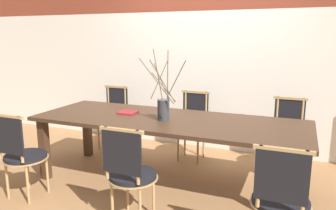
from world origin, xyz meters
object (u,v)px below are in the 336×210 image
Objects in this scene: chair_near_center at (281,198)px; book_stack at (128,112)px; dining_table at (168,126)px; vase_centerpiece at (163,108)px; chair_far_center at (288,133)px.

book_stack is (-1.74, 0.91, 0.27)m from chair_near_center.
book_stack is at bearing 173.46° from dining_table.
vase_centerpiece reaches higher than book_stack.
chair_near_center is 4.27× the size of book_stack.
chair_far_center is at bearing 90.89° from chair_near_center.
vase_centerpiece reaches higher than chair_near_center.
chair_near_center is at bearing -35.03° from dining_table.
chair_near_center is at bearing -32.33° from vase_centerpiece.
chair_far_center is 1.90m from book_stack.
chair_near_center is 1.52m from vase_centerpiece.
dining_table is at bearing 35.62° from chair_far_center.
chair_near_center is 1.21× the size of vase_centerpiece.
chair_near_center is at bearing 90.89° from chair_far_center.
vase_centerpiece is (-0.02, -0.07, 0.21)m from dining_table.
vase_centerpiece reaches higher than chair_far_center.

